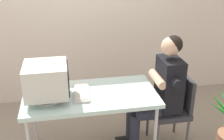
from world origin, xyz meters
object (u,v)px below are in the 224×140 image
(desk, at_px, (91,98))
(office_chair, at_px, (174,106))
(keyboard, at_px, (82,92))
(crt_monitor, at_px, (47,80))
(person_seated, at_px, (160,90))

(desk, relative_size, office_chair, 1.62)
(office_chair, bearing_deg, keyboard, 179.31)
(desk, xyz_separation_m, office_chair, (0.95, 0.02, -0.22))
(desk, bearing_deg, keyboard, 162.64)
(crt_monitor, relative_size, office_chair, 0.50)
(office_chair, distance_m, person_seated, 0.29)
(desk, relative_size, person_seated, 1.03)
(person_seated, bearing_deg, office_chair, 0.00)
(office_chair, bearing_deg, crt_monitor, -177.34)
(office_chair, relative_size, person_seated, 0.64)
(crt_monitor, relative_size, keyboard, 0.95)
(office_chair, height_order, person_seated, person_seated)
(desk, height_order, office_chair, office_chair)
(keyboard, bearing_deg, office_chair, -0.69)
(keyboard, bearing_deg, crt_monitor, -167.24)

